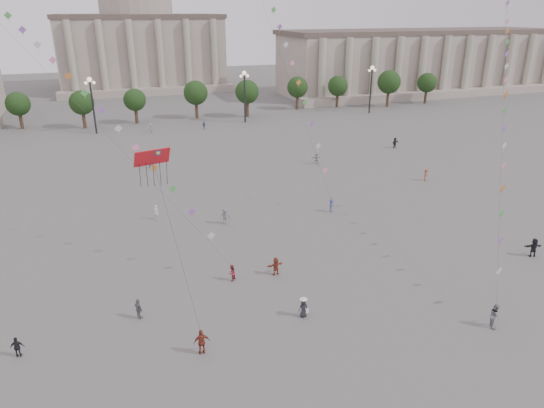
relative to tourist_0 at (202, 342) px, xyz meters
name	(u,v)px	position (x,y,z in m)	size (l,w,h in m)	color
ground	(320,320)	(9.34, 0.77, -0.96)	(360.00, 360.00, 0.00)	#53514F
hall_east	(420,62)	(84.34, 94.66, 7.46)	(84.00, 26.22, 17.20)	gray
hall_central	(139,39)	(9.34, 129.99, 13.27)	(48.30, 34.30, 35.50)	gray
tree_row	(167,95)	(9.34, 78.77, 4.43)	(137.12, 5.12, 8.00)	#332319
lamp_post_mid_west	(91,95)	(-5.66, 70.77, 6.39)	(2.00, 0.90, 10.65)	#262628
lamp_post_mid_east	(245,87)	(24.34, 70.77, 6.39)	(2.00, 0.90, 10.65)	#262628
lamp_post_far_east	(371,81)	(54.34, 70.77, 6.39)	(2.00, 0.90, 10.65)	#262628
person_crowd_0	(204,125)	(14.70, 67.24, -0.18)	(0.91, 0.38, 1.55)	#344D75
person_crowd_3	(534,247)	(33.05, 3.38, -0.02)	(1.74, 0.55, 1.88)	black
person_crowd_4	(150,128)	(4.31, 68.13, -0.09)	(1.62, 0.52, 1.75)	silver
person_crowd_6	(225,216)	(7.00, 20.79, -0.02)	(1.21, 0.70, 1.88)	slate
person_crowd_7	(316,158)	(26.09, 38.24, -0.09)	(1.62, 0.52, 1.75)	#B1B0AC
person_crowd_8	(426,175)	(37.10, 25.79, -0.12)	(1.09, 0.63, 1.68)	#994129
person_crowd_9	(395,143)	(42.73, 42.20, -0.06)	(1.68, 0.53, 1.81)	black
person_crowd_12	(150,163)	(1.59, 44.73, -0.21)	(1.39, 0.44, 1.50)	slate
person_crowd_13	(156,212)	(0.00, 24.63, -0.10)	(0.63, 0.41, 1.73)	silver
tourist_0	(202,342)	(0.00, 0.00, 0.00)	(1.13, 0.47, 1.92)	maroon
tourist_2	(276,266)	(8.49, 8.45, -0.12)	(1.55, 0.49, 1.68)	brown
tourist_3	(139,309)	(-3.70, 5.70, -0.11)	(0.99, 0.41, 1.70)	slate
tourist_4	(17,347)	(-11.93, 3.92, -0.19)	(0.90, 0.38, 1.54)	black
kite_flyer_0	(232,273)	(4.51, 8.78, -0.20)	(0.74, 0.58, 1.52)	maroon
kite_flyer_1	(331,206)	(19.67, 19.97, -0.17)	(1.02, 0.59, 1.58)	#394281
kite_flyer_2	(495,316)	(21.25, -4.31, 0.00)	(0.93, 0.73, 1.92)	slate
hat_person	(303,308)	(8.29, 1.66, -0.14)	(0.75, 0.60, 1.69)	black
dragon_kite	(153,169)	(-2.00, 1.38, 12.21)	(2.26, 1.22, 12.96)	#B4131A
kite_train_west	(10,22)	(-12.10, 30.99, 20.05)	(31.52, 41.38, 64.00)	#3F3F3F
kite_train_east	(506,36)	(42.81, 21.29, 18.23)	(40.91, 47.94, 72.19)	#3F3F3F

